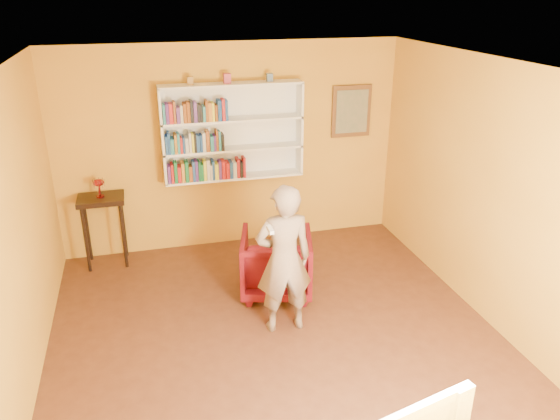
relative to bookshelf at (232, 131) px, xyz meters
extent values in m
cube|color=#472617|center=(0.00, -2.41, -1.65)|extent=(5.30, 5.80, 0.12)
cube|color=#C58A24|center=(0.00, 0.11, -0.24)|extent=(5.30, 0.04, 2.70)
cube|color=#C58A24|center=(0.00, -4.93, -0.24)|extent=(5.30, 0.04, 2.70)
cube|color=#C58A24|center=(-2.27, -2.41, -0.24)|extent=(0.04, 5.80, 2.70)
cube|color=#C58A24|center=(2.27, -2.41, -0.24)|extent=(0.04, 5.80, 2.70)
cube|color=white|center=(0.00, -2.41, 1.14)|extent=(5.30, 5.80, 0.06)
cube|color=white|center=(0.00, 0.07, 0.01)|extent=(1.80, 0.03, 1.20)
cube|color=white|center=(-0.89, -0.06, 0.01)|extent=(0.03, 0.28, 1.20)
cube|color=white|center=(0.89, -0.06, 0.01)|extent=(0.03, 0.28, 1.20)
cube|color=white|center=(0.00, -0.06, -0.59)|extent=(1.80, 0.28, 0.03)
cube|color=white|center=(0.00, -0.06, -0.21)|extent=(1.80, 0.28, 0.03)
cube|color=white|center=(0.00, -0.06, 0.17)|extent=(1.80, 0.28, 0.03)
cube|color=white|center=(0.00, -0.06, 0.61)|extent=(1.80, 0.28, 0.03)
cube|color=#542A7E|center=(-0.84, -0.11, -0.47)|extent=(0.04, 0.16, 0.22)
cube|color=#B01B1B|center=(-0.80, -0.11, -0.46)|extent=(0.03, 0.16, 0.25)
cube|color=#176736|center=(-0.76, -0.12, -0.45)|extent=(0.04, 0.15, 0.27)
cube|color=#B01B1B|center=(-0.72, -0.11, -0.48)|extent=(0.04, 0.16, 0.21)
cube|color=#BC7A25|center=(-0.67, -0.10, -0.46)|extent=(0.04, 0.19, 0.25)
cube|color=#176736|center=(-0.62, -0.12, -0.45)|extent=(0.04, 0.14, 0.27)
cube|color=brown|center=(-0.57, -0.11, -0.48)|extent=(0.04, 0.16, 0.20)
cube|color=#204893|center=(-0.53, -0.12, -0.45)|extent=(0.03, 0.15, 0.26)
cube|color=#542A7E|center=(-0.50, -0.11, -0.45)|extent=(0.03, 0.16, 0.27)
cube|color=#176736|center=(-0.46, -0.10, -0.45)|extent=(0.02, 0.18, 0.25)
cube|color=#176736|center=(-0.43, -0.11, -0.47)|extent=(0.03, 0.16, 0.21)
cube|color=yellow|center=(-0.39, -0.11, -0.45)|extent=(0.03, 0.16, 0.26)
cube|color=beige|center=(-0.35, -0.11, -0.45)|extent=(0.04, 0.15, 0.27)
cube|color=beige|center=(-0.31, -0.12, -0.48)|extent=(0.03, 0.14, 0.20)
cube|color=#204893|center=(-0.28, -0.10, -0.46)|extent=(0.03, 0.18, 0.25)
cube|color=yellow|center=(-0.24, -0.11, -0.47)|extent=(0.04, 0.16, 0.21)
cube|color=#542A7E|center=(-0.20, -0.12, -0.46)|extent=(0.04, 0.14, 0.24)
cube|color=#B01B1B|center=(-0.15, -0.11, -0.46)|extent=(0.04, 0.16, 0.24)
cube|color=#B01B1B|center=(-0.10, -0.11, -0.47)|extent=(0.04, 0.17, 0.22)
cube|color=#204893|center=(-0.05, -0.10, -0.47)|extent=(0.04, 0.18, 0.21)
cube|color=beige|center=(-0.01, -0.11, -0.47)|extent=(0.04, 0.15, 0.21)
cube|color=#B01B1B|center=(0.04, -0.10, -0.46)|extent=(0.03, 0.17, 0.25)
cube|color=black|center=(0.08, -0.10, -0.47)|extent=(0.03, 0.17, 0.21)
cube|color=#B01B1B|center=(0.12, -0.11, -0.45)|extent=(0.03, 0.15, 0.26)
cube|color=#204893|center=(-0.85, -0.11, -0.09)|extent=(0.03, 0.15, 0.23)
cube|color=#204893|center=(-0.81, -0.10, -0.07)|extent=(0.03, 0.18, 0.27)
cube|color=teal|center=(-0.78, -0.10, -0.10)|extent=(0.04, 0.17, 0.19)
cube|color=#BC7A25|center=(-0.73, -0.10, -0.08)|extent=(0.03, 0.18, 0.24)
cube|color=teal|center=(-0.70, -0.10, -0.07)|extent=(0.03, 0.18, 0.25)
cube|color=#B01B1B|center=(-0.67, -0.12, -0.10)|extent=(0.03, 0.15, 0.20)
cube|color=#204893|center=(-0.64, -0.10, -0.10)|extent=(0.02, 0.17, 0.21)
cube|color=beige|center=(-0.60, -0.10, -0.10)|extent=(0.04, 0.18, 0.19)
cube|color=beige|center=(-0.56, -0.10, -0.07)|extent=(0.03, 0.18, 0.25)
cube|color=yellow|center=(-0.52, -0.11, -0.08)|extent=(0.03, 0.15, 0.24)
cube|color=black|center=(-0.49, -0.10, -0.08)|extent=(0.03, 0.17, 0.24)
cube|color=#204893|center=(-0.46, -0.11, -0.09)|extent=(0.04, 0.15, 0.21)
cube|color=#204893|center=(-0.42, -0.12, -0.09)|extent=(0.03, 0.15, 0.22)
cube|color=beige|center=(-0.38, -0.12, -0.08)|extent=(0.04, 0.14, 0.25)
cube|color=brown|center=(-0.34, -0.11, -0.07)|extent=(0.04, 0.16, 0.26)
cube|color=teal|center=(-0.29, -0.10, -0.10)|extent=(0.04, 0.18, 0.19)
cube|color=#542A7E|center=(-0.25, -0.11, -0.10)|extent=(0.03, 0.15, 0.20)
cube|color=brown|center=(-0.22, -0.12, -0.07)|extent=(0.03, 0.15, 0.26)
cube|color=teal|center=(-0.19, -0.12, -0.08)|extent=(0.03, 0.14, 0.25)
cube|color=black|center=(-0.15, -0.10, -0.10)|extent=(0.03, 0.17, 0.21)
cube|color=teal|center=(-0.85, -0.12, 0.30)|extent=(0.03, 0.15, 0.24)
cube|color=#542A7E|center=(-0.81, -0.11, 0.30)|extent=(0.04, 0.16, 0.24)
cube|color=#B01B1B|center=(-0.76, -0.12, 0.30)|extent=(0.04, 0.14, 0.24)
cube|color=brown|center=(-0.72, -0.12, 0.31)|extent=(0.03, 0.15, 0.27)
cube|color=#542A7E|center=(-0.68, -0.11, 0.28)|extent=(0.04, 0.16, 0.19)
cube|color=beige|center=(-0.64, -0.12, 0.29)|extent=(0.03, 0.14, 0.22)
cube|color=brown|center=(-0.60, -0.11, 0.30)|extent=(0.04, 0.16, 0.24)
cube|color=brown|center=(-0.55, -0.12, 0.31)|extent=(0.04, 0.14, 0.25)
cube|color=black|center=(-0.51, -0.10, 0.31)|extent=(0.03, 0.18, 0.26)
cube|color=#542A7E|center=(-0.47, -0.12, 0.30)|extent=(0.04, 0.15, 0.25)
cube|color=black|center=(-0.43, -0.10, 0.29)|extent=(0.03, 0.18, 0.21)
cube|color=black|center=(-0.40, -0.10, 0.28)|extent=(0.03, 0.19, 0.20)
cube|color=teal|center=(-0.36, -0.11, 0.28)|extent=(0.03, 0.16, 0.19)
cube|color=brown|center=(-0.33, -0.11, 0.31)|extent=(0.03, 0.16, 0.26)
cube|color=#BC7A25|center=(-0.29, -0.10, 0.29)|extent=(0.04, 0.19, 0.23)
cube|color=yellow|center=(-0.25, -0.12, 0.29)|extent=(0.03, 0.15, 0.23)
cube|color=brown|center=(-0.22, -0.10, 0.28)|extent=(0.03, 0.17, 0.20)
cube|color=#204893|center=(-0.17, -0.11, 0.31)|extent=(0.04, 0.17, 0.26)
cube|color=#B01B1B|center=(-0.12, -0.11, 0.31)|extent=(0.03, 0.15, 0.26)
cube|color=#204893|center=(-0.09, -0.11, 0.31)|extent=(0.03, 0.15, 0.25)
cube|color=#A6752F|center=(-0.50, -0.06, 0.67)|extent=(0.07, 0.07, 0.10)
cube|color=#AD3951|center=(-0.05, -0.06, 0.68)|extent=(0.09, 0.09, 0.12)
cube|color=slate|center=(0.49, -0.06, 0.67)|extent=(0.07, 0.07, 0.10)
cube|color=brown|center=(1.65, 0.06, 0.16)|extent=(0.55, 0.04, 0.70)
cube|color=gray|center=(1.65, 0.03, 0.16)|extent=(0.45, 0.02, 0.58)
cylinder|color=black|center=(-1.92, -0.32, -1.17)|extent=(0.04, 0.04, 0.86)
cylinder|color=black|center=(-1.47, -0.32, -1.17)|extent=(0.04, 0.04, 0.86)
cylinder|color=black|center=(-1.92, 0.00, -1.17)|extent=(0.04, 0.04, 0.86)
cylinder|color=black|center=(-1.47, 0.00, -1.17)|extent=(0.04, 0.04, 0.86)
cube|color=black|center=(-1.69, -0.16, -0.71)|extent=(0.56, 0.43, 0.06)
cylinder|color=maroon|center=(-1.69, -0.16, -0.67)|extent=(0.10, 0.10, 0.02)
cylinder|color=maroon|center=(-1.69, -0.16, -0.60)|extent=(0.03, 0.03, 0.12)
ellipsoid|color=maroon|center=(-1.69, -0.16, -0.49)|extent=(0.13, 0.13, 0.09)
cylinder|color=#FFE4AE|center=(-1.63, -0.16, -0.50)|extent=(0.01, 0.01, 0.10)
cylinder|color=#FFE4AE|center=(-1.65, -0.11, -0.50)|extent=(0.01, 0.01, 0.10)
cylinder|color=#FFE4AE|center=(-1.69, -0.09, -0.50)|extent=(0.01, 0.01, 0.10)
cylinder|color=#FFE4AE|center=(-1.74, -0.11, -0.50)|extent=(0.01, 0.01, 0.10)
cylinder|color=#FFE4AE|center=(-1.76, -0.16, -0.50)|extent=(0.01, 0.01, 0.10)
cylinder|color=#FFE4AE|center=(-1.74, -0.21, -0.50)|extent=(0.01, 0.01, 0.10)
cylinder|color=#FFE4AE|center=(-1.69, -0.23, -0.50)|extent=(0.01, 0.01, 0.10)
cylinder|color=#FFE4AE|center=(-1.65, -0.21, -0.50)|extent=(0.01, 0.01, 0.10)
imported|color=#48050F|center=(0.23, -1.39, -1.22)|extent=(0.97, 0.99, 0.74)
imported|color=#7F6A5D|center=(0.12, -2.11, -0.80)|extent=(0.58, 0.39, 1.59)
cube|color=white|center=(-0.11, -2.48, -0.28)|extent=(0.04, 0.15, 0.04)
camera|label=1|loc=(-1.16, -6.78, 1.74)|focal=35.00mm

